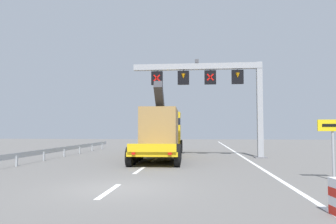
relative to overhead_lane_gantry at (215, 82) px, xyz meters
The scene contains 7 objects.
ground 14.49m from the overhead_lane_gantry, 108.08° to the right, with size 112.00×112.00×0.00m, color slate.
lane_markings 7.09m from the overhead_lane_gantry, behind, with size 0.20×40.73×0.01m.
edge_line_right 6.03m from the overhead_lane_gantry, 18.47° to the right, with size 0.20×63.00×0.01m, color silver.
overhead_lane_gantry is the anchor object (origin of this frame).
heavy_haul_truck_yellow 5.60m from the overhead_lane_gantry, 163.74° to the left, with size 3.47×14.14×5.30m.
exit_sign_yellow 11.67m from the overhead_lane_gantry, 67.49° to the right, with size 1.22×0.15×2.50m.
guardrail_left 12.81m from the overhead_lane_gantry, behind, with size 0.13×25.37×0.76m.
Camera 1 is at (2.87, -11.04, 2.09)m, focal length 33.60 mm.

